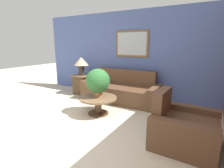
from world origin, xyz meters
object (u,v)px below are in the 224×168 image
(side_table, at_px, (82,84))
(armchair, at_px, (183,128))
(potted_plant_on_table, at_px, (98,81))
(coffee_table, at_px, (98,102))
(couch_main, at_px, (121,91))
(table_lamp, at_px, (81,63))

(side_table, bearing_deg, armchair, -24.01)
(potted_plant_on_table, bearing_deg, armchair, -11.50)
(armchair, bearing_deg, coffee_table, 80.81)
(armchair, relative_size, coffee_table, 1.15)
(couch_main, xyz_separation_m, armchair, (1.96, -1.52, -0.01))
(couch_main, height_order, side_table, couch_main)
(couch_main, height_order, table_lamp, table_lamp)
(side_table, relative_size, table_lamp, 1.08)
(couch_main, bearing_deg, coffee_table, -89.24)
(side_table, distance_m, table_lamp, 0.71)
(armchair, relative_size, side_table, 1.60)
(armchair, bearing_deg, table_lamp, 66.98)
(table_lamp, height_order, potted_plant_on_table, table_lamp)
(side_table, bearing_deg, potted_plant_on_table, -37.96)
(couch_main, relative_size, side_table, 3.53)
(side_table, relative_size, potted_plant_on_table, 0.95)
(table_lamp, xyz_separation_m, potted_plant_on_table, (1.43, -1.12, -0.25))
(table_lamp, distance_m, potted_plant_on_table, 1.84)
(armchair, height_order, potted_plant_on_table, potted_plant_on_table)
(coffee_table, bearing_deg, potted_plant_on_table, 124.14)
(coffee_table, bearing_deg, couch_main, 90.76)
(coffee_table, bearing_deg, side_table, 141.43)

